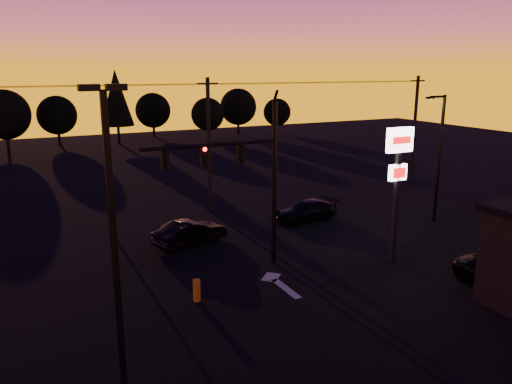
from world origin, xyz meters
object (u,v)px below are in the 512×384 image
secondary_signal (110,190)px  pylon_sign (398,166)px  streetlight (439,154)px  bollard (197,290)px  car_mid (190,233)px  car_right (306,211)px  suv_parked (510,276)px  traffic_signal_mast (245,169)px  parking_lot_light (113,225)px

secondary_signal → pylon_sign: size_ratio=0.64×
streetlight → bollard: bearing=-167.5°
bollard → car_mid: bearing=73.0°
car_mid → car_right: size_ratio=0.96×
car_mid → suv_parked: (10.62, -11.95, -0.03)m
traffic_signal_mast → pylon_sign: (7.10, -2.49, -0.02)m
car_right → suv_parked: suv_parked is taller
car_right → streetlight: bearing=54.8°
secondary_signal → suv_parked: 20.81m
parking_lot_light → bollard: (4.04, 4.65, -4.80)m
parking_lot_light → pylon_sign: 15.19m
traffic_signal_mast → suv_parked: size_ratio=1.81×
secondary_signal → car_mid: size_ratio=1.05×
secondary_signal → streetlight: bearing=-17.6°
bollard → suv_parked: suv_parked is taller
bollard → car_right: size_ratio=0.22×
secondary_signal → parking_lot_light: 14.90m
traffic_signal_mast → car_mid: size_ratio=2.06×
parking_lot_light → car_right: 19.52m
traffic_signal_mast → streetlight: traffic_signal_mast is taller
car_mid → car_right: car_mid is taller
pylon_sign → car_right: size_ratio=1.56×
secondary_signal → bollard: bearing=-81.1°
car_right → traffic_signal_mast: bearing=-58.0°
bollard → car_right: 12.89m
secondary_signal → streetlight: streetlight is taller
secondary_signal → car_mid: bearing=-40.4°
parking_lot_light → bollard: 7.80m
secondary_signal → bollard: secondary_signal is taller
streetlight → car_right: bearing=151.0°
traffic_signal_mast → secondary_signal: bearing=123.2°
secondary_signal → streetlight: 19.89m
suv_parked → bollard: bearing=153.2°
secondary_signal → car_right: secondary_signal is taller
car_mid → car_right: (8.20, 1.02, -0.05)m
pylon_sign → streetlight: 8.00m
car_right → suv_parked: (2.42, -12.97, 0.03)m
parking_lot_light → suv_parked: 17.37m
streetlight → bollard: streetlight is taller
bollard → suv_parked: size_ratio=0.20×
traffic_signal_mast → car_right: 9.80m
traffic_signal_mast → pylon_sign: 7.52m
pylon_sign → suv_parked: pylon_sign is taller
pylon_sign → streetlight: bearing=30.1°
parking_lot_light → car_mid: bearing=61.8°
parking_lot_light → bollard: size_ratio=9.63×
secondary_signal → car_right: 12.20m
streetlight → suv_parked: (-4.67, -9.04, -3.76)m
traffic_signal_mast → car_mid: (-1.29, 4.42, -4.25)m
secondary_signal → car_mid: secondary_signal is taller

